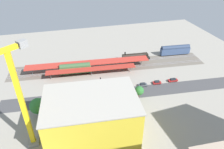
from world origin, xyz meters
TOP-DOWN VIEW (x-y plane):
  - ground_plane at (0.00, 0.00)m, footprint 173.21×173.21m
  - rail_bed at (0.00, -21.54)m, footprint 109.09×23.36m
  - street_asphalt at (0.00, 4.86)m, footprint 108.63×17.62m
  - track_rails at (0.00, -21.54)m, footprint 107.92×16.96m
  - platform_canopy_near at (11.42, -13.99)m, footprint 45.94×7.92m
  - platform_canopy_far at (11.95, -20.18)m, footprint 65.86×10.72m
  - locomotive at (-17.06, -24.92)m, footprint 16.78×4.26m
  - passenger_coach at (-42.37, -24.92)m, footprint 18.47×4.49m
  - freight_coach_far at (19.32, -18.16)m, footprint 16.47×4.20m
  - parked_car_0 at (-26.81, 1.62)m, footprint 4.86×2.07m
  - parked_car_1 at (-18.19, 1.57)m, footprint 4.19×2.22m
  - parked_car_2 at (-10.67, 1.76)m, footprint 4.31×1.93m
  - parked_car_3 at (-2.21, 1.62)m, footprint 4.45×2.01m
  - parked_car_4 at (6.47, 1.27)m, footprint 4.36×2.13m
  - parked_car_5 at (14.57, 1.06)m, footprint 4.63×2.09m
  - construction_building at (17.96, 26.08)m, footprint 31.13×22.29m
  - construction_roof_slab at (17.96, 26.08)m, footprint 31.78×22.93m
  - tower_crane at (40.37, 25.78)m, footprint 24.47×19.94m
  - box_truck_0 at (13.59, 9.30)m, footprint 8.56×2.41m
  - box_truck_1 at (27.78, 9.24)m, footprint 8.89×2.40m
  - street_tree_0 at (10.44, 9.85)m, footprint 4.57×4.57m
  - street_tree_1 at (36.64, 10.25)m, footprint 6.26×6.26m
  - street_tree_2 at (-5.62, 9.71)m, footprint 4.09×4.09m
  - street_tree_3 at (6.24, 9.77)m, footprint 4.25×4.25m
  - traffic_light at (9.54, -0.09)m, footprint 0.50×0.36m

SIDE VIEW (x-z plane):
  - ground_plane at x=0.00m, z-range 0.00..0.00m
  - rail_bed at x=0.00m, z-range 0.00..0.01m
  - street_asphalt at x=0.00m, z-range 0.00..0.01m
  - track_rails at x=0.00m, z-range 0.12..0.24m
  - parked_car_0 at x=-26.81m, z-range -0.08..1.45m
  - parked_car_1 at x=-18.19m, z-range -0.08..1.49m
  - parked_car_2 at x=-10.67m, z-range -0.08..1.55m
  - parked_car_3 at x=-2.21m, z-range -0.09..1.56m
  - parked_car_4 at x=6.47m, z-range -0.09..1.63m
  - parked_car_5 at x=14.57m, z-range -0.11..1.66m
  - box_truck_0 at x=13.59m, z-range 0.00..3.11m
  - box_truck_1 at x=27.78m, z-range -0.05..3.46m
  - locomotive at x=-17.06m, z-range -0.75..4.60m
  - freight_coach_far at x=19.32m, z-range 0.15..6.04m
  - passenger_coach at x=-42.37m, z-range 0.16..6.39m
  - platform_canopy_near at x=11.42m, z-range 1.82..5.86m
  - street_tree_2 at x=-5.62m, z-range 0.97..7.03m
  - street_tree_0 at x=10.44m, z-range 0.92..7.40m
  - platform_canopy_far at x=11.95m, z-range 2.00..6.52m
  - street_tree_3 at x=6.24m, z-range 1.26..8.11m
  - traffic_light at x=9.54m, z-range 1.11..8.28m
  - street_tree_1 at x=36.64m, z-range 0.90..8.97m
  - construction_building at x=17.96m, z-range 0.00..16.84m
  - construction_roof_slab at x=17.96m, z-range 16.84..17.24m
  - tower_crane at x=40.37m, z-range 3.87..40.39m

